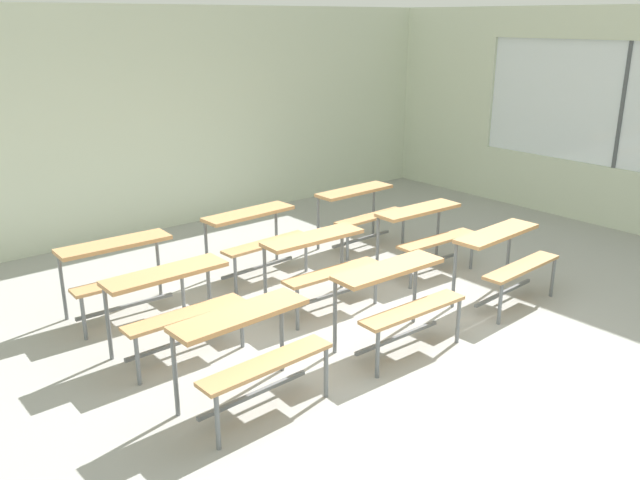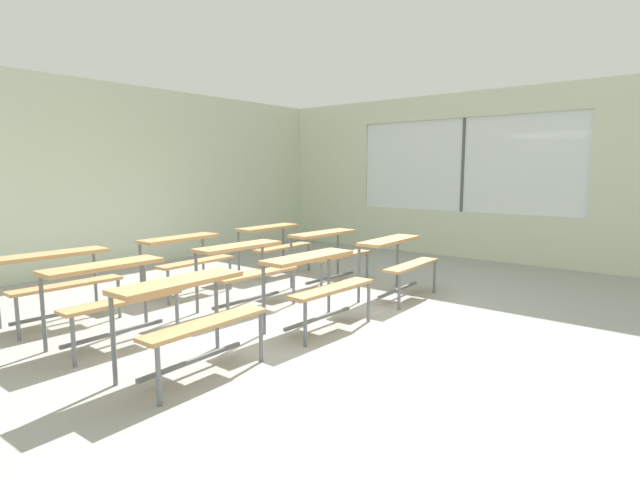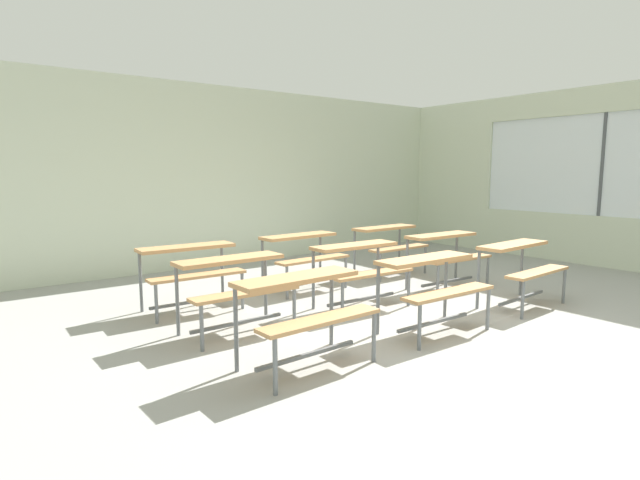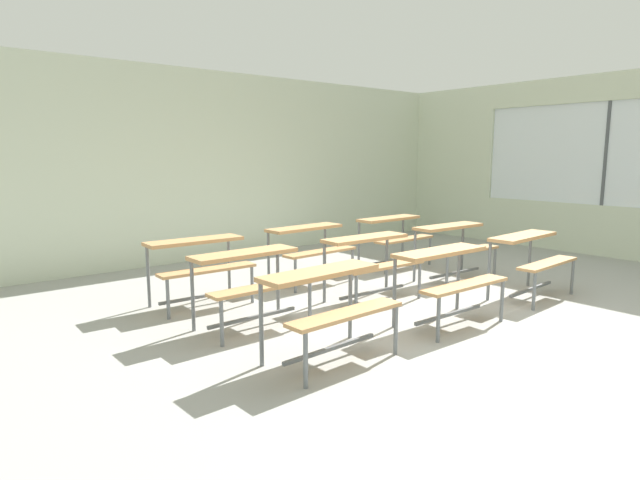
{
  "view_description": "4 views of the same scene",
  "coord_description": "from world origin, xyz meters",
  "px_view_note": "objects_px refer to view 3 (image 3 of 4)",
  "views": [
    {
      "loc": [
        -3.91,
        -3.81,
        2.83
      ],
      "look_at": [
        0.06,
        0.98,
        0.72
      ],
      "focal_mm": 36.93,
      "sensor_mm": 36.0,
      "label": 1
    },
    {
      "loc": [
        -3.8,
        -3.3,
        1.6
      ],
      "look_at": [
        1.04,
        0.66,
        0.73
      ],
      "focal_mm": 28.0,
      "sensor_mm": 36.0,
      "label": 2
    },
    {
      "loc": [
        -3.8,
        -3.3,
        1.6
      ],
      "look_at": [
        -0.04,
        1.64,
        0.74
      ],
      "focal_mm": 28.0,
      "sensor_mm": 36.0,
      "label": 3
    },
    {
      "loc": [
        -4.23,
        -3.27,
        1.69
      ],
      "look_at": [
        -0.12,
        1.7,
        0.64
      ],
      "focal_mm": 29.61,
      "sensor_mm": 36.0,
      "label": 4
    }
  ],
  "objects_px": {
    "desk_bench_r0c1": "(433,276)",
    "desk_bench_r2c2": "(389,239)",
    "desk_bench_r1c1": "(360,260)",
    "desk_bench_r0c0": "(305,299)",
    "desk_bench_r0c2": "(521,259)",
    "desk_bench_r2c1": "(304,248)",
    "desk_bench_r1c2": "(447,248)",
    "desk_bench_r1c0": "(235,277)",
    "desk_bench_r2c0": "(190,262)"
  },
  "relations": [
    {
      "from": "desk_bench_r1c1",
      "to": "desk_bench_r2c0",
      "type": "height_order",
      "value": "same"
    },
    {
      "from": "desk_bench_r1c2",
      "to": "desk_bench_r0c0",
      "type": "bearing_deg",
      "value": -158.76
    },
    {
      "from": "desk_bench_r1c0",
      "to": "desk_bench_r1c1",
      "type": "bearing_deg",
      "value": -2.42
    },
    {
      "from": "desk_bench_r1c0",
      "to": "desk_bench_r2c1",
      "type": "xyz_separation_m",
      "value": [
        1.6,
        1.08,
        0.0
      ]
    },
    {
      "from": "desk_bench_r0c1",
      "to": "desk_bench_r1c1",
      "type": "relative_size",
      "value": 1.0
    },
    {
      "from": "desk_bench_r2c0",
      "to": "desk_bench_r2c1",
      "type": "height_order",
      "value": "same"
    },
    {
      "from": "desk_bench_r0c1",
      "to": "desk_bench_r1c2",
      "type": "bearing_deg",
      "value": 35.92
    },
    {
      "from": "desk_bench_r0c2",
      "to": "desk_bench_r1c1",
      "type": "height_order",
      "value": "same"
    },
    {
      "from": "desk_bench_r1c0",
      "to": "desk_bench_r2c2",
      "type": "xyz_separation_m",
      "value": [
        3.23,
        1.07,
        0.0
      ]
    },
    {
      "from": "desk_bench_r0c0",
      "to": "desk_bench_r2c1",
      "type": "distance_m",
      "value": 2.7
    },
    {
      "from": "desk_bench_r1c0",
      "to": "desk_bench_r2c1",
      "type": "bearing_deg",
      "value": 33.71
    },
    {
      "from": "desk_bench_r2c1",
      "to": "desk_bench_r2c2",
      "type": "relative_size",
      "value": 1.01
    },
    {
      "from": "desk_bench_r0c1",
      "to": "desk_bench_r1c1",
      "type": "xyz_separation_m",
      "value": [
        0.04,
        1.11,
        0.0
      ]
    },
    {
      "from": "desk_bench_r1c0",
      "to": "desk_bench_r1c2",
      "type": "height_order",
      "value": "same"
    },
    {
      "from": "desk_bench_r0c0",
      "to": "desk_bench_r1c1",
      "type": "xyz_separation_m",
      "value": [
        1.57,
        1.07,
        0.0
      ]
    },
    {
      "from": "desk_bench_r1c2",
      "to": "desk_bench_r1c0",
      "type": "bearing_deg",
      "value": -178.58
    },
    {
      "from": "desk_bench_r0c2",
      "to": "desk_bench_r1c0",
      "type": "relative_size",
      "value": 1.02
    },
    {
      "from": "desk_bench_r1c1",
      "to": "desk_bench_r2c1",
      "type": "distance_m",
      "value": 1.14
    },
    {
      "from": "desk_bench_r1c1",
      "to": "desk_bench_r1c2",
      "type": "xyz_separation_m",
      "value": [
        1.58,
        -0.0,
        0.0
      ]
    },
    {
      "from": "desk_bench_r0c1",
      "to": "desk_bench_r2c2",
      "type": "distance_m",
      "value": 2.79
    },
    {
      "from": "desk_bench_r0c0",
      "to": "desk_bench_r1c2",
      "type": "height_order",
      "value": "same"
    },
    {
      "from": "desk_bench_r0c2",
      "to": "desk_bench_r0c0",
      "type": "bearing_deg",
      "value": 176.24
    },
    {
      "from": "desk_bench_r0c2",
      "to": "desk_bench_r1c2",
      "type": "height_order",
      "value": "same"
    },
    {
      "from": "desk_bench_r0c2",
      "to": "desk_bench_r2c1",
      "type": "distance_m",
      "value": 2.74
    },
    {
      "from": "desk_bench_r0c1",
      "to": "desk_bench_r1c0",
      "type": "relative_size",
      "value": 1.01
    },
    {
      "from": "desk_bench_r1c1",
      "to": "desk_bench_r1c2",
      "type": "distance_m",
      "value": 1.58
    },
    {
      "from": "desk_bench_r0c2",
      "to": "desk_bench_r1c2",
      "type": "distance_m",
      "value": 1.11
    },
    {
      "from": "desk_bench_r0c0",
      "to": "desk_bench_r0c2",
      "type": "xyz_separation_m",
      "value": [
        3.12,
        -0.04,
        0.0
      ]
    },
    {
      "from": "desk_bench_r0c0",
      "to": "desk_bench_r2c0",
      "type": "distance_m",
      "value": 2.16
    },
    {
      "from": "desk_bench_r1c0",
      "to": "desk_bench_r1c2",
      "type": "bearing_deg",
      "value": -1.39
    },
    {
      "from": "desk_bench_r0c1",
      "to": "desk_bench_r1c0",
      "type": "xyz_separation_m",
      "value": [
        -1.57,
        1.17,
        0.0
      ]
    },
    {
      "from": "desk_bench_r1c1",
      "to": "desk_bench_r1c2",
      "type": "height_order",
      "value": "same"
    },
    {
      "from": "desk_bench_r1c0",
      "to": "desk_bench_r1c1",
      "type": "distance_m",
      "value": 1.61
    },
    {
      "from": "desk_bench_r0c0",
      "to": "desk_bench_r0c1",
      "type": "bearing_deg",
      "value": -3.56
    },
    {
      "from": "desk_bench_r0c0",
      "to": "desk_bench_r1c1",
      "type": "height_order",
      "value": "same"
    },
    {
      "from": "desk_bench_r0c1",
      "to": "desk_bench_r0c2",
      "type": "xyz_separation_m",
      "value": [
        1.59,
        0.0,
        0.0
      ]
    },
    {
      "from": "desk_bench_r1c2",
      "to": "desk_bench_r2c1",
      "type": "distance_m",
      "value": 1.95
    },
    {
      "from": "desk_bench_r0c0",
      "to": "desk_bench_r2c1",
      "type": "xyz_separation_m",
      "value": [
        1.56,
        2.21,
        0.0
      ]
    },
    {
      "from": "desk_bench_r2c0",
      "to": "desk_bench_r0c0",
      "type": "bearing_deg",
      "value": -86.33
    },
    {
      "from": "desk_bench_r0c2",
      "to": "desk_bench_r1c2",
      "type": "relative_size",
      "value": 1.0
    },
    {
      "from": "desk_bench_r0c0",
      "to": "desk_bench_r2c0",
      "type": "relative_size",
      "value": 1.0
    },
    {
      "from": "desk_bench_r0c1",
      "to": "desk_bench_r2c1",
      "type": "height_order",
      "value": "same"
    },
    {
      "from": "desk_bench_r1c0",
      "to": "desk_bench_r2c0",
      "type": "height_order",
      "value": "same"
    },
    {
      "from": "desk_bench_r1c1",
      "to": "desk_bench_r2c0",
      "type": "bearing_deg",
      "value": 148.14
    },
    {
      "from": "desk_bench_r0c2",
      "to": "desk_bench_r1c1",
      "type": "bearing_deg",
      "value": 141.52
    },
    {
      "from": "desk_bench_r0c0",
      "to": "desk_bench_r2c1",
      "type": "bearing_deg",
      "value": 52.8
    },
    {
      "from": "desk_bench_r0c2",
      "to": "desk_bench_r1c0",
      "type": "height_order",
      "value": "same"
    },
    {
      "from": "desk_bench_r0c1",
      "to": "desk_bench_r0c2",
      "type": "height_order",
      "value": "same"
    },
    {
      "from": "desk_bench_r1c0",
      "to": "desk_bench_r2c2",
      "type": "bearing_deg",
      "value": 18.11
    },
    {
      "from": "desk_bench_r1c0",
      "to": "desk_bench_r0c2",
      "type": "bearing_deg",
      "value": -20.58
    }
  ]
}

